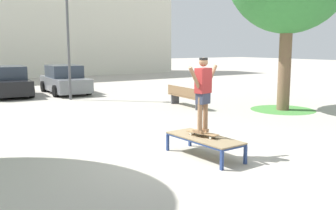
% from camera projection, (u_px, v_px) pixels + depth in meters
% --- Properties ---
extents(ground_plane, '(120.00, 120.00, 0.00)m').
position_uv_depth(ground_plane, '(175.00, 156.00, 8.70)').
color(ground_plane, '#B2AA9E').
extents(skate_box, '(0.87, 1.94, 0.46)m').
position_uv_depth(skate_box, '(204.00, 139.00, 8.57)').
color(skate_box, navy).
rests_on(skate_box, ground).
extents(skateboard, '(0.39, 0.82, 0.09)m').
position_uv_depth(skateboard, '(202.00, 133.00, 8.61)').
color(skateboard, '#9E754C').
rests_on(skateboard, skate_box).
extents(skater, '(0.99, 0.36, 1.69)m').
position_uv_depth(skater, '(203.00, 90.00, 8.46)').
color(skater, '#8E6647').
rests_on(skater, skateboard).
extents(grass_patch_near_right, '(2.51, 2.51, 0.01)m').
position_uv_depth(grass_patch_near_right, '(283.00, 110.00, 15.05)').
color(grass_patch_near_right, '#47893D').
rests_on(grass_patch_near_right, ground).
extents(car_black, '(2.10, 4.29, 1.50)m').
position_uv_depth(car_black, '(9.00, 82.00, 19.29)').
color(car_black, black).
rests_on(car_black, ground).
extents(car_grey, '(2.06, 4.27, 1.50)m').
position_uv_depth(car_grey, '(65.00, 80.00, 20.32)').
color(car_grey, slate).
rests_on(car_grey, ground).
extents(park_bench, '(0.59, 2.42, 0.83)m').
position_uv_depth(park_bench, '(186.00, 96.00, 15.77)').
color(park_bench, brown).
rests_on(park_bench, ground).
extents(light_post, '(0.36, 0.36, 5.83)m').
position_uv_depth(light_post, '(67.00, 17.00, 17.33)').
color(light_post, '#4C4C51').
rests_on(light_post, ground).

